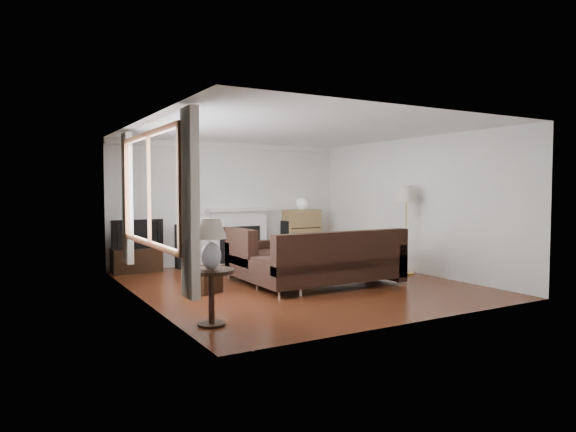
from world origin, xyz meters
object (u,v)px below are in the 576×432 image
sectional_sofa (330,260)px  tv_stand (137,260)px  floor_lamp (406,230)px  side_table (211,298)px  bookshelf (302,234)px  coffee_table (291,261)px

sectional_sofa → tv_stand: bearing=127.7°
sectional_sofa → floor_lamp: (1.90, 0.34, 0.39)m
side_table → floor_lamp: bearing=19.5°
bookshelf → side_table: 5.67m
floor_lamp → side_table: bearing=-160.5°
coffee_table → tv_stand: bearing=132.1°
sectional_sofa → floor_lamp: floor_lamp is taller
tv_stand → side_table: side_table is taller
sectional_sofa → coffee_table: bearing=86.0°
coffee_table → sectional_sofa: bearing=-108.7°
coffee_table → floor_lamp: floor_lamp is taller
floor_lamp → side_table: size_ratio=2.51×
tv_stand → sectional_sofa: 3.78m
sectional_sofa → bookshelf: bearing=66.4°
tv_stand → coffee_table: size_ratio=0.77×
bookshelf → sectional_sofa: bearing=-113.6°
coffee_table → side_table: bearing=-149.0°
bookshelf → coffee_table: (-1.22, -1.60, -0.32)m
tv_stand → bookshelf: bookshelf is taller
sectional_sofa → floor_lamp: size_ratio=1.62×
bookshelf → floor_lamp: size_ratio=0.68×
bookshelf → side_table: bookshelf is taller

